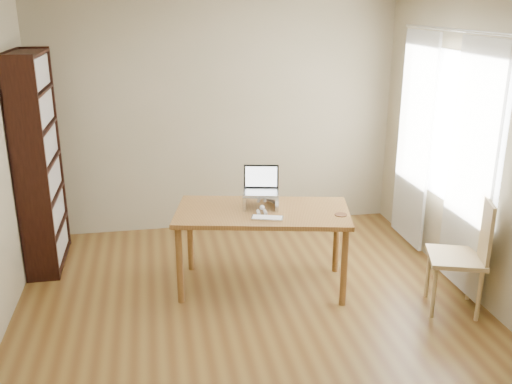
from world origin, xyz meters
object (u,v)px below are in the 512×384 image
at_px(bookshelf, 39,162).
at_px(desk, 262,219).
at_px(chair, 465,249).
at_px(laptop, 260,185).
at_px(cat, 259,200).
at_px(keyboard, 267,218).

relative_size(bookshelf, desk, 1.26).
distance_m(bookshelf, chair, 3.98).
relative_size(laptop, cat, 0.75).
height_order(desk, chair, chair).
bearing_deg(cat, bookshelf, 163.23).
relative_size(bookshelf, keyboard, 7.15).
height_order(laptop, chair, laptop).
height_order(bookshelf, laptop, bookshelf).
bearing_deg(laptop, chair, -15.17).
distance_m(bookshelf, desk, 2.24).
xyz_separation_m(bookshelf, desk, (2.01, -0.90, -0.39)).
bearing_deg(chair, cat, 172.41).
height_order(bookshelf, desk, bookshelf).
relative_size(cat, chair, 0.48).
bearing_deg(chair, bookshelf, 175.24).
bearing_deg(laptop, desk, -77.67).
bearing_deg(keyboard, bookshelf, 168.97).
bearing_deg(laptop, bookshelf, 171.62).
relative_size(desk, chair, 1.66).
distance_m(laptop, keyboard, 0.40).
bearing_deg(bookshelf, desk, -24.02).
distance_m(desk, laptop, 0.31).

